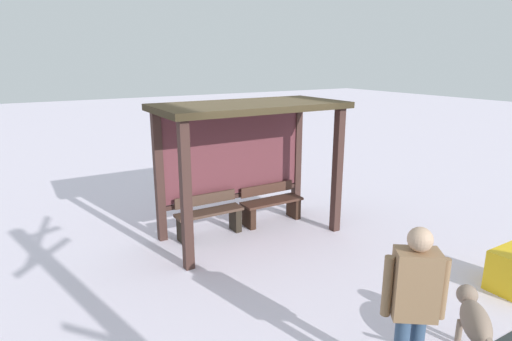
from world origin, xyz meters
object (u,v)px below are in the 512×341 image
at_px(bench_center_inside, 271,205).
at_px(person_walking, 414,300).
at_px(bus_shelter, 245,134).
at_px(bench_left_inside, 209,216).
at_px(dog, 474,319).

relative_size(bench_center_inside, person_walking, 0.73).
height_order(bench_center_inside, person_walking, person_walking).
relative_size(bus_shelter, person_walking, 1.91).
bearing_deg(bench_left_inside, person_walking, -89.09).
distance_m(bus_shelter, dog, 4.55).
relative_size(bench_left_inside, bench_center_inside, 1.00).
xyz_separation_m(bench_left_inside, dog, (1.08, -4.46, 0.09)).
bearing_deg(person_walking, bench_center_inside, 73.79).
xyz_separation_m(bench_left_inside, person_walking, (0.07, -4.43, 0.63)).
height_order(person_walking, dog, person_walking).
height_order(bus_shelter, bench_center_inside, bus_shelter).
relative_size(bus_shelter, dog, 4.09).
distance_m(bus_shelter, bench_center_inside, 1.67).
distance_m(bench_center_inside, person_walking, 4.67).
distance_m(person_walking, dog, 1.14).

